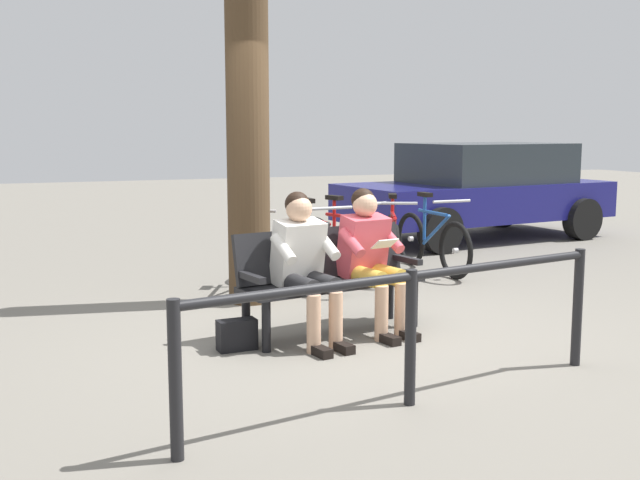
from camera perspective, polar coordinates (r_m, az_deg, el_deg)
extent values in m
plane|color=slate|center=(6.47, 2.03, -6.94)|extent=(40.00, 40.00, 0.00)
cube|color=black|center=(6.37, 0.98, -3.26)|extent=(1.65, 0.74, 0.05)
cube|color=black|center=(6.48, 0.06, -0.94)|extent=(1.60, 0.44, 0.42)
cube|color=black|center=(6.78, 6.37, -1.44)|extent=(0.13, 0.40, 0.05)
cube|color=black|center=(5.97, -5.15, -2.75)|extent=(0.13, 0.40, 0.05)
cylinder|color=black|center=(6.70, 6.96, -4.71)|extent=(0.07, 0.07, 0.40)
cylinder|color=black|center=(5.92, -4.00, -6.41)|extent=(0.07, 0.07, 0.40)
cylinder|color=black|center=(6.96, 5.19, -4.19)|extent=(0.07, 0.07, 0.40)
cylinder|color=black|center=(6.21, -5.49, -5.72)|extent=(0.07, 0.07, 0.40)
cube|color=#D84C59|center=(6.51, 3.22, -0.47)|extent=(0.43, 0.37, 0.55)
sphere|color=#D8A884|center=(6.45, 3.35, 2.62)|extent=(0.21, 0.21, 0.21)
sphere|color=black|center=(6.47, 3.19, 2.97)|extent=(0.20, 0.20, 0.20)
cylinder|color=gold|center=(6.45, 4.96, -2.56)|extent=(0.22, 0.42, 0.15)
cylinder|color=#D8A884|center=(6.35, 6.02, -5.19)|extent=(0.11, 0.11, 0.45)
cube|color=black|center=(6.32, 6.56, -7.04)|extent=(0.13, 0.23, 0.07)
cylinder|color=#D84C59|center=(6.52, 5.27, 0.08)|extent=(0.15, 0.32, 0.23)
cylinder|color=gold|center=(6.33, 3.51, -2.74)|extent=(0.22, 0.42, 0.15)
cylinder|color=#D8A884|center=(6.23, 4.57, -5.43)|extent=(0.11, 0.11, 0.45)
cube|color=black|center=(6.20, 5.11, -7.32)|extent=(0.13, 0.23, 0.07)
cylinder|color=#D84C59|center=(6.29, 2.37, -0.19)|extent=(0.15, 0.32, 0.23)
cube|color=silver|center=(6.26, 4.81, -0.28)|extent=(0.22, 0.16, 0.09)
cube|color=white|center=(6.16, -1.64, -0.95)|extent=(0.43, 0.37, 0.55)
sphere|color=#D8A884|center=(6.10, -1.56, 2.31)|extent=(0.21, 0.21, 0.21)
sphere|color=black|center=(6.12, -1.70, 2.68)|extent=(0.20, 0.20, 0.20)
cylinder|color=#262628|center=(6.09, 0.14, -3.17)|extent=(0.22, 0.42, 0.15)
cylinder|color=#D8A884|center=(5.98, 1.17, -5.98)|extent=(0.11, 0.11, 0.45)
cube|color=black|center=(5.95, 1.70, -7.95)|extent=(0.13, 0.23, 0.07)
cylinder|color=white|center=(6.16, 0.53, -0.37)|extent=(0.15, 0.32, 0.23)
cylinder|color=#262628|center=(5.98, -1.48, -3.37)|extent=(0.22, 0.42, 0.15)
cylinder|color=#D8A884|center=(5.88, -0.47, -6.24)|extent=(0.11, 0.11, 0.45)
cube|color=black|center=(5.85, 0.06, -8.25)|extent=(0.13, 0.23, 0.07)
cylinder|color=white|center=(5.95, -2.71, -0.68)|extent=(0.15, 0.32, 0.23)
cube|color=black|center=(6.01, -6.17, -6.99)|extent=(0.31, 0.16, 0.24)
cylinder|color=#4C3823|center=(7.49, -5.37, 8.38)|extent=(0.41, 0.41, 3.43)
cylinder|color=slate|center=(7.99, -0.56, -1.43)|extent=(0.35, 0.35, 0.70)
cylinder|color=black|center=(7.94, -0.56, 1.16)|extent=(0.36, 0.36, 0.03)
torus|color=black|center=(8.82, 9.99, -0.78)|extent=(0.08, 0.66, 0.66)
cylinder|color=silver|center=(8.82, 9.99, -0.78)|extent=(0.05, 0.06, 0.06)
torus|color=black|center=(9.68, 6.73, 0.09)|extent=(0.08, 0.66, 0.66)
cylinder|color=silver|center=(9.68, 6.73, 0.09)|extent=(0.05, 0.06, 0.06)
cylinder|color=#1E519E|center=(9.20, 8.33, 2.02)|extent=(0.06, 0.63, 0.04)
cylinder|color=#1E519E|center=(9.15, 8.57, 0.72)|extent=(0.06, 0.60, 0.43)
cylinder|color=#1E519E|center=(9.36, 7.75, 1.65)|extent=(0.04, 0.04, 0.55)
cube|color=black|center=(9.33, 7.78, 3.35)|extent=(0.10, 0.22, 0.05)
cylinder|color=#B2B2B7|center=(8.84, 9.72, 2.84)|extent=(0.48, 0.04, 0.03)
torus|color=black|center=(8.49, 5.60, -1.04)|extent=(0.32, 0.63, 0.66)
cylinder|color=silver|center=(8.49, 5.60, -1.04)|extent=(0.07, 0.07, 0.06)
torus|color=black|center=(9.50, 5.24, -0.04)|extent=(0.32, 0.63, 0.66)
cylinder|color=silver|center=(9.50, 5.24, -0.04)|extent=(0.07, 0.07, 0.06)
cylinder|color=#B71414|center=(8.94, 5.44, 1.89)|extent=(0.29, 0.60, 0.04)
cylinder|color=#B71414|center=(8.89, 5.45, 0.55)|extent=(0.27, 0.56, 0.43)
cylinder|color=#B71414|center=(9.13, 5.37, 1.52)|extent=(0.04, 0.04, 0.55)
cube|color=black|center=(9.11, 5.40, 3.27)|extent=(0.17, 0.24, 0.05)
cylinder|color=#B2B2B7|center=(8.52, 5.61, 2.72)|extent=(0.45, 0.22, 0.03)
torus|color=black|center=(8.40, 4.20, -1.12)|extent=(0.27, 0.64, 0.66)
cylinder|color=silver|center=(8.40, 4.20, -1.12)|extent=(0.07, 0.07, 0.06)
torus|color=black|center=(9.14, -0.31, -0.33)|extent=(0.27, 0.64, 0.66)
cylinder|color=silver|center=(9.14, -0.31, -0.33)|extent=(0.07, 0.07, 0.06)
cylinder|color=#B71414|center=(8.71, 1.86, 1.76)|extent=(0.25, 0.61, 0.04)
cylinder|color=#B71414|center=(8.68, 2.21, 0.40)|extent=(0.23, 0.58, 0.43)
cylinder|color=#B71414|center=(8.86, 1.06, 1.35)|extent=(0.04, 0.04, 0.55)
cube|color=black|center=(8.83, 1.06, 3.15)|extent=(0.16, 0.24, 0.05)
cylinder|color=#B2B2B7|center=(8.40, 3.74, 2.67)|extent=(0.46, 0.19, 0.03)
torus|color=black|center=(7.94, 1.15, -1.64)|extent=(0.11, 0.66, 0.66)
cylinder|color=silver|center=(7.94, 1.15, -1.64)|extent=(0.05, 0.06, 0.06)
torus|color=black|center=(8.86, -1.80, -0.62)|extent=(0.11, 0.66, 0.66)
cylinder|color=silver|center=(8.86, -1.80, -0.62)|extent=(0.05, 0.06, 0.06)
cylinder|color=#B71414|center=(8.34, -0.41, 1.47)|extent=(0.09, 0.63, 0.04)
cylinder|color=#B71414|center=(8.30, -0.17, 0.04)|extent=(0.08, 0.60, 0.43)
cylinder|color=#B71414|center=(8.52, -0.93, 1.07)|extent=(0.04, 0.04, 0.55)
cube|color=black|center=(8.49, -0.93, 2.95)|extent=(0.11, 0.23, 0.05)
cylinder|color=#B2B2B7|center=(7.96, 0.83, 2.37)|extent=(0.48, 0.07, 0.03)
torus|color=black|center=(7.69, -5.13, -2.01)|extent=(0.33, 0.63, 0.66)
cylinder|color=silver|center=(7.69, -5.13, -2.01)|extent=(0.07, 0.08, 0.06)
torus|color=black|center=(8.68, -4.14, -0.81)|extent=(0.33, 0.63, 0.66)
cylinder|color=silver|center=(8.68, -4.14, -0.81)|extent=(0.07, 0.08, 0.06)
cylinder|color=#337238|center=(8.13, -4.64, 1.27)|extent=(0.30, 0.59, 0.04)
cylinder|color=#337238|center=(8.08, -4.70, -0.21)|extent=(0.28, 0.56, 0.43)
cylinder|color=#337238|center=(8.32, -4.46, 0.87)|extent=(0.04, 0.04, 0.55)
cube|color=black|center=(8.29, -4.48, 2.79)|extent=(0.17, 0.24, 0.05)
cylinder|color=#B2B2B7|center=(7.71, -5.07, 2.15)|extent=(0.45, 0.23, 0.03)
cylinder|color=black|center=(5.83, 18.52, -4.76)|extent=(0.07, 0.07, 0.85)
cylinder|color=black|center=(4.78, 6.71, -7.21)|extent=(0.07, 0.07, 0.85)
cylinder|color=black|center=(4.05, -10.65, -10.19)|extent=(0.07, 0.07, 0.85)
cylinder|color=black|center=(4.70, 6.79, -2.67)|extent=(3.00, 0.63, 0.06)
cube|color=navy|center=(12.13, 11.41, 2.89)|extent=(4.41, 2.36, 0.55)
cube|color=#262D33|center=(12.22, 12.21, 5.61)|extent=(2.51, 1.96, 0.60)
cylinder|color=black|center=(10.61, 8.90, 0.71)|extent=(0.66, 0.31, 0.64)
cylinder|color=black|center=(12.07, 3.65, 1.70)|extent=(0.66, 0.31, 0.64)
cylinder|color=black|center=(12.47, 18.86, 1.48)|extent=(0.66, 0.31, 0.64)
cylinder|color=black|center=(13.73, 13.29, 2.29)|extent=(0.66, 0.31, 0.64)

